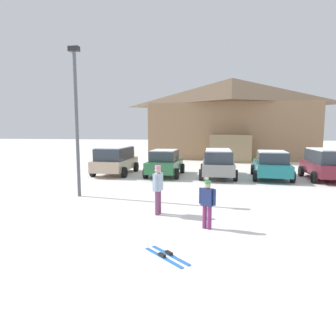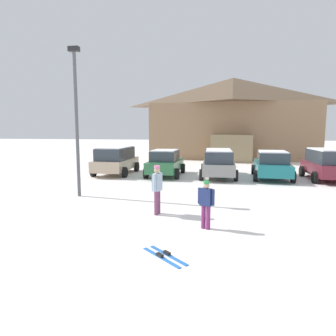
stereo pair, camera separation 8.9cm
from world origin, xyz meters
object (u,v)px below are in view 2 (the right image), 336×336
Objects in this scene: ski_lodge at (232,117)px; parked_grey_wagon at (218,162)px; parked_teal_hatchback at (272,165)px; parked_green_coupe at (165,163)px; skier_teen_in_navy_coat at (206,202)px; parked_beige_suv at (116,160)px; skier_adult_in_blue_parka at (157,187)px; pair_of_skis at (164,256)px; parked_maroon_van at (327,164)px; lamp_post at (76,115)px.

ski_lodge is 3.63× the size of parked_grey_wagon.
ski_lodge is 3.64× the size of parked_teal_hatchback.
skier_teen_in_navy_coat is (3.03, -9.70, -0.03)m from parked_green_coupe.
parked_beige_suv reaches higher than skier_adult_in_blue_parka.
parked_teal_hatchback is 12.64m from pair_of_skis.
parked_beige_suv is at bearing 177.09° from parked_green_coupe.
parked_teal_hatchback is (9.64, -0.06, -0.12)m from parked_beige_suv.
ski_lodge is at bearing 61.68° from parked_beige_suv.
parked_grey_wagon is at bearing -0.90° from parked_beige_suv.
parked_maroon_van is at bearing 0.02° from parked_green_coupe.
parked_beige_suv is 3.28m from parked_green_coupe.
parked_grey_wagon is at bearing 1.13° from parked_green_coupe.
pair_of_skis is (2.21, -11.80, -0.80)m from parked_green_coupe.
parked_beige_suv is 6.53m from parked_grey_wagon.
parked_grey_wagon is 6.07m from parked_maroon_van.
parked_teal_hatchback is 11.33m from lamp_post.
lamp_post is at bearing 149.02° from skier_teen_in_navy_coat.
parked_grey_wagon is 3.90× the size of pair_of_skis.
parked_teal_hatchback reaches higher than skier_teen_in_navy_coat.
parked_beige_suv is 0.69× the size of lamp_post.
ski_lodge is 14.87m from parked_grey_wagon.
parked_teal_hatchback is at bearing 0.76° from parked_grey_wagon.
parked_grey_wagon is 3.26× the size of skier_teen_in_navy_coat.
parked_teal_hatchback is at bearing 59.62° from skier_adult_in_blue_parka.
parked_green_coupe is at bearing -107.07° from ski_lodge.
parked_maroon_van reaches higher than skier_adult_in_blue_parka.
parked_grey_wagon is at bearing 77.34° from skier_adult_in_blue_parka.
parked_beige_suv is at bearing 179.26° from parked_maroon_van.
parked_grey_wagon reaches higher than skier_teen_in_navy_coat.
parked_grey_wagon reaches higher than skier_adult_in_blue_parka.
parked_grey_wagon is (3.25, 0.06, 0.08)m from parked_green_coupe.
parked_grey_wagon is 9.02m from lamp_post.
lamp_post is (-7.05, -20.84, -0.71)m from ski_lodge.
parked_grey_wagon reaches higher than pair_of_skis.
pair_of_skis is (5.49, -11.97, -0.92)m from parked_beige_suv.
parked_green_coupe is at bearing 100.62° from pair_of_skis.
parked_grey_wagon is 1.00× the size of parked_teal_hatchback.
ski_lodge is 22.01m from lamp_post.
parked_teal_hatchback is 9.95m from skier_adult_in_blue_parka.
parked_maroon_van reaches higher than parked_beige_suv.
parked_grey_wagon is at bearing 179.42° from parked_maroon_van.
parked_green_coupe is 10.16m from skier_teen_in_navy_coat.
ski_lodge is 15.55m from parked_green_coupe.
parked_beige_suv is at bearing 179.10° from parked_grey_wagon.
skier_adult_in_blue_parka is at bearing -28.77° from lamp_post.
skier_teen_in_navy_coat is 7.07m from lamp_post.
ski_lodge is at bearing 86.63° from skier_teen_in_navy_coat.
parked_green_coupe is 2.88× the size of skier_teen_in_navy_coat.
parked_teal_hatchback is 3.25× the size of skier_teen_in_navy_coat.
parked_maroon_van is (4.86, -14.51, -3.22)m from ski_lodge.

